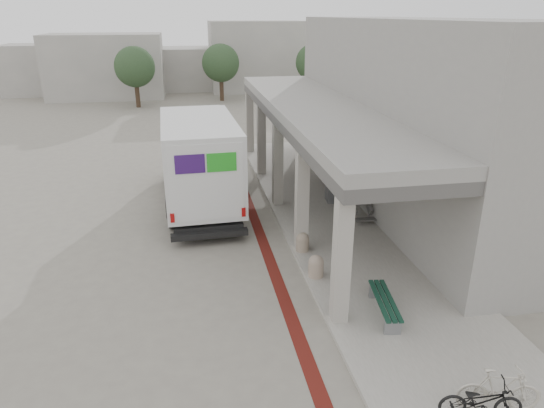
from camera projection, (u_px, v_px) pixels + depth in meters
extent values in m
plane|color=slate|center=(238.00, 263.00, 14.88)|extent=(120.00, 120.00, 0.00)
cube|color=#531610|center=(260.00, 234.00, 16.88)|extent=(0.35, 40.00, 0.01)
cube|color=gray|center=(362.00, 251.00, 15.52)|extent=(4.40, 28.00, 0.12)
cube|color=gray|center=(410.00, 114.00, 18.93)|extent=(4.30, 17.00, 7.00)
cube|color=#4D4B48|center=(317.00, 117.00, 18.31)|extent=(3.40, 16.90, 0.35)
cube|color=gray|center=(317.00, 108.00, 18.19)|extent=(3.40, 16.90, 0.35)
cube|color=gray|center=(106.00, 66.00, 43.68)|extent=(10.00, 6.00, 5.50)
cube|color=gray|center=(185.00, 68.00, 48.78)|extent=(8.00, 6.00, 4.00)
cube|color=gray|center=(256.00, 56.00, 47.64)|extent=(9.00, 6.00, 6.50)
cube|color=gray|center=(45.00, 69.00, 45.62)|extent=(7.00, 5.00, 4.50)
cylinder|color=#38281C|center=(137.00, 92.00, 39.25)|extent=(0.36, 0.36, 2.40)
sphere|color=#253A21|center=(135.00, 67.00, 38.52)|extent=(3.20, 3.20, 3.20)
cylinder|color=#38281C|center=(222.00, 87.00, 42.24)|extent=(0.36, 0.36, 2.40)
sphere|color=#253A21|center=(221.00, 63.00, 41.51)|extent=(3.20, 3.20, 3.20)
cylinder|color=#38281C|center=(313.00, 86.00, 42.65)|extent=(0.36, 0.36, 2.40)
sphere|color=#253A21|center=(314.00, 62.00, 41.91)|extent=(3.20, 3.20, 3.20)
cube|color=black|center=(200.00, 192.00, 19.51)|extent=(2.58, 7.78, 0.33)
cube|color=silver|center=(200.00, 158.00, 17.98)|extent=(2.84, 5.81, 2.86)
cube|color=silver|center=(194.00, 139.00, 21.49)|extent=(2.71, 2.18, 2.53)
cube|color=silver|center=(193.00, 152.00, 22.89)|extent=(2.44, 0.74, 0.88)
cube|color=black|center=(192.00, 121.00, 22.07)|extent=(2.44, 0.62, 1.15)
cube|color=black|center=(210.00, 234.00, 15.93)|extent=(2.54, 0.36, 0.20)
cube|color=#331359|center=(162.00, 142.00, 18.24)|extent=(0.08, 1.54, 0.83)
cube|color=green|center=(163.00, 154.00, 16.74)|extent=(0.08, 1.54, 0.83)
cube|color=#331359|center=(190.00, 164.00, 15.01)|extent=(0.94, 0.07, 0.61)
cube|color=green|center=(222.00, 162.00, 15.21)|extent=(0.94, 0.07, 0.61)
cylinder|color=black|center=(170.00, 172.00, 21.86)|extent=(0.34, 1.00, 0.99)
cylinder|color=black|center=(221.00, 169.00, 22.32)|extent=(0.34, 1.00, 0.99)
cylinder|color=black|center=(172.00, 214.00, 17.26)|extent=(0.34, 1.00, 0.99)
cylinder|color=black|center=(237.00, 209.00, 17.71)|extent=(0.34, 1.00, 0.99)
cube|color=gray|center=(393.00, 327.00, 11.35)|extent=(0.41, 0.14, 0.40)
cube|color=gray|center=(377.00, 291.00, 12.82)|extent=(0.41, 0.14, 0.40)
cube|color=#113526|center=(379.00, 300.00, 12.00)|extent=(0.39, 1.89, 0.05)
cube|color=#113526|center=(385.00, 300.00, 12.00)|extent=(0.39, 1.89, 0.05)
cube|color=#113526|center=(391.00, 300.00, 12.00)|extent=(0.39, 1.89, 0.05)
cylinder|color=gray|center=(302.00, 245.00, 15.37)|extent=(0.41, 0.41, 0.41)
sphere|color=gray|center=(303.00, 239.00, 15.30)|extent=(0.41, 0.41, 0.41)
cylinder|color=gray|center=(316.00, 269.00, 13.86)|extent=(0.44, 0.44, 0.44)
sphere|color=gray|center=(316.00, 262.00, 13.78)|extent=(0.44, 0.44, 0.44)
cube|color=slate|center=(332.00, 189.00, 19.31)|extent=(0.52, 0.66, 1.04)
imported|color=black|center=(481.00, 401.00, 8.91)|extent=(1.61, 0.85, 0.80)
imported|color=#B9B1A2|center=(499.00, 390.00, 9.07)|extent=(1.64, 0.79, 0.95)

